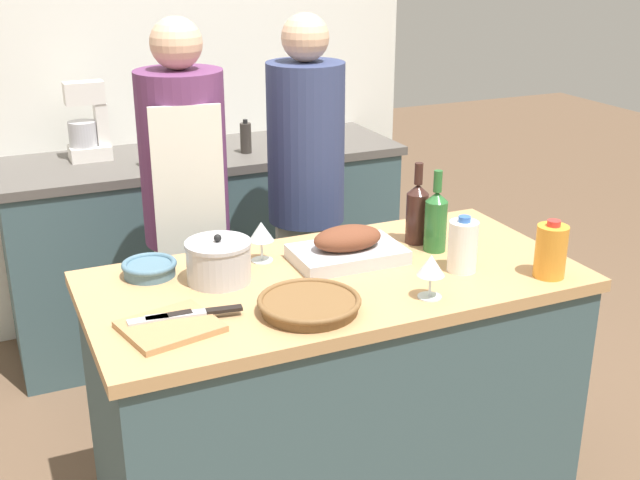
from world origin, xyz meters
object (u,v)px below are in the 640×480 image
Objects in this scene: wine_glass_left at (261,233)px; stock_pot at (219,261)px; juice_jug at (551,251)px; wine_bottle_green at (417,212)px; roasting_pan at (347,248)px; person_cook_aproned at (187,211)px; person_cook_guest at (306,192)px; cutting_board at (170,326)px; stand_mixer at (88,127)px; milk_jug at (463,246)px; condiment_bottle_short at (147,151)px; mixing_bowl at (149,268)px; wicker_basket at (309,304)px; knife_paring at (162,317)px; wine_bottle_dark at (436,219)px; condiment_bottle_tall at (246,138)px; knife_chef at (198,313)px; wine_glass_right at (431,267)px.

stock_pot is at bearing -150.81° from wine_glass_left.
wine_bottle_green is (-0.23, 0.42, 0.03)m from juice_jug.
wine_glass_left is (-0.25, 0.11, 0.05)m from roasting_pan.
person_cook_aproned is (-0.65, 0.61, -0.10)m from wine_bottle_green.
juice_jug is 0.11× the size of person_cook_guest.
cutting_board is 0.81× the size of stand_mixer.
wine_bottle_green is (-0.00, 0.28, 0.03)m from milk_jug.
milk_jug is 1.20× the size of condiment_bottle_short.
roasting_pan reaches higher than mixing_bowl.
person_cook_aproned is (0.22, -0.81, -0.18)m from stand_mixer.
wine_bottle_green reaches higher than mixing_bowl.
wine_bottle_green reaches higher than wicker_basket.
person_cook_guest is at bearing 36.56° from mixing_bowl.
wine_bottle_green is 0.99m from knife_paring.
wine_bottle_dark is (0.93, -0.18, 0.08)m from mixing_bowl.
juice_jug is (0.52, -0.37, 0.04)m from roasting_pan.
mixing_bowl is 0.91m from wine_bottle_green.
wine_bottle_green reaches higher than stock_pot.
wine_bottle_dark is at bearing -81.14° from condiment_bottle_tall.
condiment_bottle_short reaches higher than stock_pot.
person_cook_guest reaches higher than stock_pot.
juice_jug reaches higher than knife_paring.
condiment_bottle_tall reaches higher than knife_paring.
wine_bottle_green reaches higher than juice_jug.
person_cook_guest is at bearing 49.88° from cutting_board.
wine_glass_left is (0.01, 0.41, 0.07)m from wicker_basket.
knife_chef is 0.17× the size of person_cook_guest.
condiment_bottle_short reaches higher than knife_chef.
roasting_pan is 0.37m from milk_jug.
knife_paring is (-0.40, -0.32, -0.08)m from wine_glass_left.
wine_glass_right is at bearing -11.14° from knife_paring.
juice_jug reaches higher than knife_chef.
stand_mixer reaches higher than knife_chef.
stand_mixer reaches higher than knife_paring.
juice_jug is 0.39m from wine_bottle_dark.
roasting_pan is at bearing -169.17° from wine_bottle_green.
wicker_basket is at bearing 170.96° from wine_glass_right.
roasting_pan is 1.27× the size of wine_bottle_green.
knife_chef is at bearing -81.55° from mixing_bowl.
knife_chef is at bearing -7.24° from knife_paring.
stand_mixer is at bearing 100.06° from wicker_basket.
mixing_bowl is at bearing -107.40° from person_cook_aproned.
wicker_basket is 0.31m from knife_chef.
roasting_pan is at bearing 48.37° from wicker_basket.
juice_jug is at bearing -32.01° from wine_glass_left.
condiment_bottle_short reaches higher than juice_jug.
roasting_pan is at bearing 21.08° from knife_chef.
cutting_board is 2.10× the size of wine_glass_right.
condiment_bottle_tall is at bearing 66.19° from knife_chef.
cutting_board is 2.09× the size of wine_glass_left.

